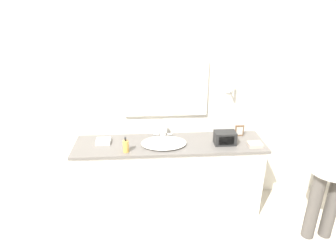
# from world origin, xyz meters

# --- Properties ---
(ground_plane) EXTENTS (14.00, 14.00, 0.00)m
(ground_plane) POSITION_xyz_m (0.00, 0.00, 0.00)
(ground_plane) COLOR beige
(wall_back) EXTENTS (8.00, 0.18, 2.55)m
(wall_back) POSITION_xyz_m (-0.00, 0.57, 1.28)
(wall_back) COLOR silver
(wall_back) RESTS_ON ground_plane
(vanity_counter) EXTENTS (2.03, 0.52, 0.84)m
(vanity_counter) POSITION_xyz_m (0.00, 0.29, 0.42)
(vanity_counter) COLOR white
(vanity_counter) RESTS_ON ground_plane
(sink_basin) EXTENTS (0.48, 0.40, 0.19)m
(sink_basin) POSITION_xyz_m (-0.07, 0.27, 0.86)
(sink_basin) COLOR silver
(sink_basin) RESTS_ON vanity_counter
(soap_bottle) EXTENTS (0.06, 0.06, 0.16)m
(soap_bottle) POSITION_xyz_m (-0.45, 0.12, 0.91)
(soap_bottle) COLOR gold
(soap_bottle) RESTS_ON vanity_counter
(appliance_box) EXTENTS (0.22, 0.14, 0.14)m
(appliance_box) POSITION_xyz_m (0.58, 0.23, 0.91)
(appliance_box) COLOR black
(appliance_box) RESTS_ON vanity_counter
(picture_frame) EXTENTS (0.10, 0.01, 0.13)m
(picture_frame) POSITION_xyz_m (0.79, 0.41, 0.91)
(picture_frame) COLOR brown
(picture_frame) RESTS_ON vanity_counter
(hand_towel_near_sink) EXTENTS (0.15, 0.14, 0.04)m
(hand_towel_near_sink) POSITION_xyz_m (-0.71, 0.34, 0.86)
(hand_towel_near_sink) COLOR white
(hand_towel_near_sink) RESTS_ON vanity_counter
(hand_towel_far_corner) EXTENTS (0.14, 0.12, 0.04)m
(hand_towel_far_corner) POSITION_xyz_m (0.88, 0.15, 0.86)
(hand_towel_far_corner) COLOR #B7A899
(hand_towel_far_corner) RESTS_ON vanity_counter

